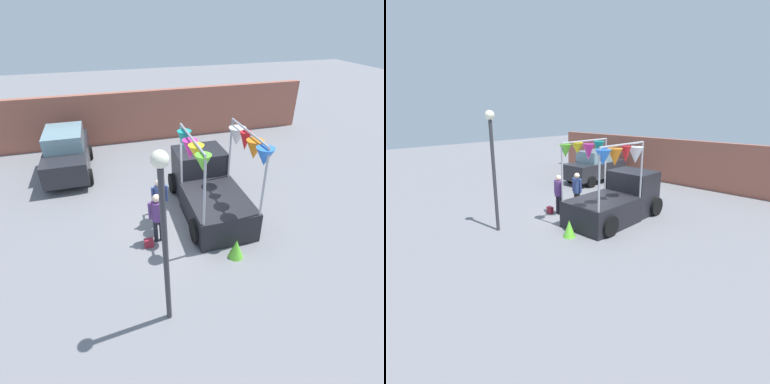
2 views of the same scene
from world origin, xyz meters
The scene contains 9 objects.
ground_plane centered at (0.00, 0.00, 0.00)m, with size 60.00×60.00×0.00m, color slate.
vendor_truck centered at (1.10, 0.66, 0.92)m, with size 2.41×4.14×3.15m.
parked_car centered at (-3.80, 4.87, 0.94)m, with size 1.88×4.00×1.88m.
person_customer centered at (-0.94, -0.70, 1.01)m, with size 0.53×0.34×1.68m.
person_vendor centered at (-0.70, 0.14, 1.01)m, with size 0.53×0.34×1.68m.
handbag centered at (-1.29, -0.90, 0.14)m, with size 0.28×0.16×0.28m, color maroon.
street_lamp centered at (-1.23, -3.43, 2.74)m, with size 0.32×0.32×4.25m.
brick_boundary_wall centered at (0.00, 7.78, 1.30)m, with size 18.00×0.36×2.60m, color #9E5947.
folded_kite_bundle_lime centered at (1.06, -2.03, 0.30)m, with size 0.44×0.44×0.60m, color #66CC33.
Camera 2 is at (7.98, -8.67, 4.26)m, focal length 28.00 mm.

